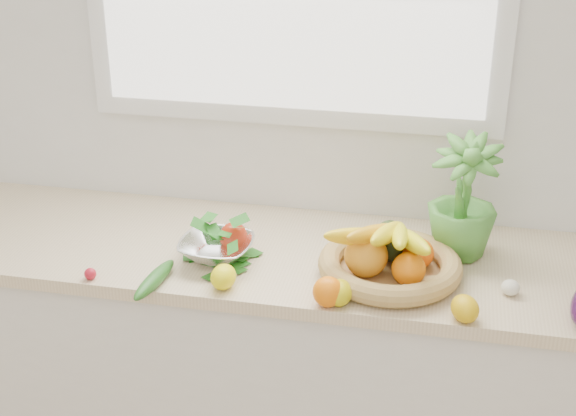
% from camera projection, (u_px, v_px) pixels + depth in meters
% --- Properties ---
extents(back_wall, '(4.50, 0.02, 2.70)m').
position_uv_depth(back_wall, '(293.00, 76.00, 2.48)').
color(back_wall, white).
rests_on(back_wall, ground).
extents(counter_cabinet, '(2.20, 0.58, 0.86)m').
position_uv_depth(counter_cabinet, '(274.00, 377.00, 2.61)').
color(counter_cabinet, silver).
rests_on(counter_cabinet, ground).
extents(countertop, '(2.24, 0.62, 0.04)m').
position_uv_depth(countertop, '(273.00, 255.00, 2.42)').
color(countertop, beige).
rests_on(countertop, counter_cabinet).
extents(orange_loose, '(0.09, 0.09, 0.08)m').
position_uv_depth(orange_loose, '(328.00, 292.00, 2.10)').
color(orange_loose, orange).
rests_on(orange_loose, countertop).
extents(lemon_a, '(0.07, 0.09, 0.07)m').
position_uv_depth(lemon_a, '(223.00, 277.00, 2.19)').
color(lemon_a, yellow).
rests_on(lemon_a, countertop).
extents(lemon_b, '(0.07, 0.09, 0.07)m').
position_uv_depth(lemon_b, '(339.00, 293.00, 2.11)').
color(lemon_b, '#D0C00B').
rests_on(lemon_b, countertop).
extents(lemon_c, '(0.10, 0.11, 0.07)m').
position_uv_depth(lemon_c, '(465.00, 309.00, 2.04)').
color(lemon_c, '#E4B00C').
rests_on(lemon_c, countertop).
extents(apple, '(0.09, 0.09, 0.09)m').
position_uv_depth(apple, '(234.00, 237.00, 2.39)').
color(apple, red).
rests_on(apple, countertop).
extents(ginger, '(0.11, 0.08, 0.03)m').
position_uv_depth(ginger, '(421.00, 286.00, 2.18)').
color(ginger, tan).
rests_on(ginger, countertop).
extents(garlic_a, '(0.08, 0.08, 0.05)m').
position_uv_depth(garlic_a, '(329.00, 263.00, 2.28)').
color(garlic_a, silver).
rests_on(garlic_a, countertop).
extents(garlic_b, '(0.05, 0.05, 0.04)m').
position_uv_depth(garlic_b, '(421.00, 259.00, 2.31)').
color(garlic_b, silver).
rests_on(garlic_b, countertop).
extents(garlic_c, '(0.06, 0.06, 0.04)m').
position_uv_depth(garlic_c, '(510.00, 288.00, 2.16)').
color(garlic_c, silver).
rests_on(garlic_c, countertop).
extents(cucumber, '(0.07, 0.23, 0.04)m').
position_uv_depth(cucumber, '(154.00, 280.00, 2.20)').
color(cucumber, '#1F5C1B').
rests_on(cucumber, countertop).
extents(radish, '(0.04, 0.04, 0.03)m').
position_uv_depth(radish, '(90.00, 274.00, 2.24)').
color(radish, red).
rests_on(radish, countertop).
extents(potted_herb, '(0.22, 0.22, 0.36)m').
position_uv_depth(potted_herb, '(463.00, 197.00, 2.30)').
color(potted_herb, '#4D9737').
rests_on(potted_herb, countertop).
extents(fruit_basket, '(0.49, 0.49, 0.20)m').
position_uv_depth(fruit_basket, '(389.00, 258.00, 2.24)').
color(fruit_basket, '#A98E4B').
rests_on(fruit_basket, countertop).
extents(colander_with_spinach, '(0.22, 0.22, 0.12)m').
position_uv_depth(colander_with_spinach, '(216.00, 243.00, 2.32)').
color(colander_with_spinach, white).
rests_on(colander_with_spinach, countertop).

